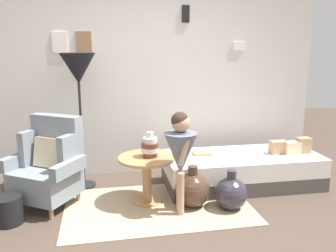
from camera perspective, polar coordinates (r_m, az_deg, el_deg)
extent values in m
plane|color=#4C3D33|center=(3.28, 0.59, -18.55)|extent=(12.00, 12.00, 0.00)
cube|color=silver|center=(4.74, -4.11, 7.90)|extent=(4.80, 0.10, 2.60)
cube|color=white|center=(5.00, 11.43, 12.60)|extent=(0.17, 0.02, 0.12)
cube|color=gray|center=(5.00, 11.45, 12.60)|extent=(0.13, 0.01, 0.09)
cube|color=olive|center=(4.64, -13.49, 13.06)|extent=(0.19, 0.02, 0.27)
cube|color=silver|center=(4.63, -13.49, 13.06)|extent=(0.15, 0.01, 0.21)
cube|color=white|center=(4.66, -17.14, 12.83)|extent=(0.18, 0.02, 0.25)
cube|color=#9F9F98|center=(4.66, -17.14, 12.83)|extent=(0.14, 0.01, 0.19)
cube|color=black|center=(4.79, 2.88, 17.72)|extent=(0.10, 0.02, 0.22)
cube|color=silver|center=(4.78, 2.89, 17.72)|extent=(0.08, 0.01, 0.17)
cube|color=tan|center=(3.92, -1.61, -12.91)|extent=(2.00, 1.22, 0.01)
cylinder|color=tan|center=(4.15, -23.58, -11.70)|extent=(0.04, 0.04, 0.12)
cylinder|color=tan|center=(3.84, -18.40, -13.27)|extent=(0.04, 0.04, 0.12)
cylinder|color=tan|center=(4.44, -19.44, -9.70)|extent=(0.04, 0.04, 0.12)
cylinder|color=tan|center=(4.15, -14.36, -10.94)|extent=(0.04, 0.04, 0.12)
cube|color=gray|center=(4.06, -19.18, -8.65)|extent=(0.81, 0.80, 0.30)
cube|color=gray|center=(4.09, -17.52, -2.08)|extent=(0.58, 0.44, 0.55)
cube|color=gray|center=(4.19, -21.34, -3.20)|extent=(0.23, 0.30, 0.39)
cube|color=gray|center=(3.86, -15.68, -4.13)|extent=(0.23, 0.30, 0.39)
cube|color=gray|center=(4.19, -23.00, -5.09)|extent=(0.35, 0.47, 0.14)
cube|color=gray|center=(3.77, -15.81, -6.52)|extent=(0.35, 0.47, 0.14)
cube|color=beige|center=(4.03, -18.59, -4.10)|extent=(0.39, 0.33, 0.33)
cube|color=#4C4742|center=(4.54, 11.82, -8.29)|extent=(1.91, 0.83, 0.18)
cube|color=white|center=(4.48, 11.93, -5.90)|extent=(1.91, 0.83, 0.22)
cube|color=tan|center=(4.70, 21.12, -2.95)|extent=(0.17, 0.13, 0.20)
cube|color=beige|center=(4.62, 19.50, -3.35)|extent=(0.19, 0.12, 0.16)
cube|color=tan|center=(4.58, 17.46, -3.30)|extent=(0.22, 0.13, 0.16)
cylinder|color=tan|center=(4.04, -3.40, -12.04)|extent=(0.34, 0.34, 0.02)
cylinder|color=tan|center=(3.94, -3.45, -8.75)|extent=(0.10, 0.10, 0.48)
cylinder|color=tan|center=(3.85, -3.50, -5.23)|extent=(0.62, 0.62, 0.03)
cylinder|color=brown|center=(3.85, -2.90, -4.60)|extent=(0.16, 0.16, 0.05)
cylinder|color=silver|center=(3.83, -2.91, -3.83)|extent=(0.19, 0.19, 0.05)
cylinder|color=brown|center=(3.81, -2.92, -3.06)|extent=(0.19, 0.19, 0.05)
cylinder|color=silver|center=(3.80, -2.93, -2.27)|extent=(0.16, 0.16, 0.05)
cylinder|color=silver|center=(3.79, -2.94, -1.44)|extent=(0.07, 0.07, 0.06)
cylinder|color=black|center=(4.57, -13.38, -9.29)|extent=(0.28, 0.28, 0.02)
cylinder|color=black|center=(4.35, -13.91, 0.17)|extent=(0.03, 0.03, 1.52)
cone|color=black|center=(4.25, -14.40, 9.02)|extent=(0.41, 0.41, 0.36)
cylinder|color=tan|center=(3.66, 2.10, -11.01)|extent=(0.07, 0.07, 0.46)
cylinder|color=tan|center=(3.75, 1.91, -10.40)|extent=(0.07, 0.07, 0.46)
cone|color=slate|center=(3.56, 2.06, -4.54)|extent=(0.34, 0.34, 0.44)
cylinder|color=slate|center=(3.51, 2.08, -2.28)|extent=(0.17, 0.17, 0.17)
cylinder|color=tan|center=(3.43, 2.64, -4.14)|extent=(0.13, 0.06, 0.29)
cylinder|color=tan|center=(3.65, 2.15, -3.04)|extent=(0.13, 0.06, 0.29)
sphere|color=tan|center=(3.47, 2.10, 0.52)|extent=(0.19, 0.19, 0.19)
sphere|color=#38281E|center=(3.47, 1.94, 0.89)|extent=(0.18, 0.18, 0.18)
cube|color=tan|center=(4.36, 5.57, -4.43)|extent=(0.23, 0.18, 0.03)
sphere|color=#473323|center=(3.87, 3.98, -10.32)|extent=(0.38, 0.38, 0.38)
cylinder|color=#473323|center=(3.78, 4.03, -7.14)|extent=(0.11, 0.11, 0.09)
sphere|color=#332D38|center=(3.87, 10.15, -10.73)|extent=(0.35, 0.35, 0.35)
cylinder|color=#332D38|center=(3.79, 10.28, -7.75)|extent=(0.10, 0.10, 0.09)
cylinder|color=black|center=(3.87, -24.54, -12.30)|extent=(0.28, 0.28, 0.28)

